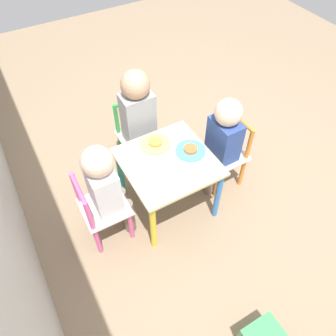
{
  "coord_description": "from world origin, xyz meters",
  "views": [
    {
      "loc": [
        -1.1,
        0.62,
        1.84
      ],
      "look_at": [
        0.0,
        0.0,
        0.37
      ],
      "focal_mm": 35.0,
      "sensor_mm": 36.0,
      "label": 1
    }
  ],
  "objects_px": {
    "kids_table": "(168,169)",
    "chair_orange": "(226,154)",
    "child_right": "(139,115)",
    "plate_front": "(191,150)",
    "plate_right": "(155,143)",
    "child_back": "(106,185)",
    "chair_green": "(138,137)",
    "child_front": "(221,138)",
    "chair_pink": "(101,210)"
  },
  "relations": [
    {
      "from": "child_front",
      "to": "child_back",
      "type": "xyz_separation_m",
      "value": [
        -0.0,
        0.77,
        0.01
      ]
    },
    {
      "from": "child_front",
      "to": "child_right",
      "type": "xyz_separation_m",
      "value": [
        0.38,
        0.38,
        0.05
      ]
    },
    {
      "from": "child_back",
      "to": "plate_right",
      "type": "bearing_deg",
      "value": -68.13
    },
    {
      "from": "chair_green",
      "to": "plate_right",
      "type": "height_order",
      "value": "chair_green"
    },
    {
      "from": "chair_green",
      "to": "child_right",
      "type": "bearing_deg",
      "value": -90.0
    },
    {
      "from": "chair_orange",
      "to": "chair_pink",
      "type": "distance_m",
      "value": 0.89
    },
    {
      "from": "kids_table",
      "to": "plate_front",
      "type": "height_order",
      "value": "plate_front"
    },
    {
      "from": "child_right",
      "to": "plate_front",
      "type": "relative_size",
      "value": 4.43
    },
    {
      "from": "child_back",
      "to": "plate_front",
      "type": "bearing_deg",
      "value": -89.85
    },
    {
      "from": "plate_right",
      "to": "child_right",
      "type": "bearing_deg",
      "value": -1.63
    },
    {
      "from": "child_back",
      "to": "plate_front",
      "type": "height_order",
      "value": "child_back"
    },
    {
      "from": "chair_orange",
      "to": "child_front",
      "type": "relative_size",
      "value": 0.72
    },
    {
      "from": "chair_pink",
      "to": "child_back",
      "type": "height_order",
      "value": "child_back"
    },
    {
      "from": "chair_green",
      "to": "chair_pink",
      "type": "xyz_separation_m",
      "value": [
        -0.44,
        0.45,
        0.0
      ]
    },
    {
      "from": "kids_table",
      "to": "child_front",
      "type": "xyz_separation_m",
      "value": [
        0.0,
        -0.38,
        0.07
      ]
    },
    {
      "from": "chair_orange",
      "to": "chair_green",
      "type": "distance_m",
      "value": 0.62
    },
    {
      "from": "plate_front",
      "to": "child_right",
      "type": "bearing_deg",
      "value": 20.82
    },
    {
      "from": "chair_pink",
      "to": "child_right",
      "type": "relative_size",
      "value": 0.64
    },
    {
      "from": "chair_pink",
      "to": "child_right",
      "type": "distance_m",
      "value": 0.64
    },
    {
      "from": "kids_table",
      "to": "child_right",
      "type": "bearing_deg",
      "value": -0.98
    },
    {
      "from": "plate_front",
      "to": "child_back",
      "type": "bearing_deg",
      "value": 89.64
    },
    {
      "from": "chair_orange",
      "to": "chair_pink",
      "type": "height_order",
      "value": "same"
    },
    {
      "from": "kids_table",
      "to": "chair_orange",
      "type": "height_order",
      "value": "chair_orange"
    },
    {
      "from": "kids_table",
      "to": "child_front",
      "type": "height_order",
      "value": "child_front"
    },
    {
      "from": "plate_front",
      "to": "kids_table",
      "type": "bearing_deg",
      "value": 90.0
    },
    {
      "from": "kids_table",
      "to": "plate_right",
      "type": "relative_size",
      "value": 2.84
    },
    {
      "from": "kids_table",
      "to": "chair_pink",
      "type": "relative_size",
      "value": 1.0
    },
    {
      "from": "kids_table",
      "to": "child_back",
      "type": "bearing_deg",
      "value": 89.49
    },
    {
      "from": "chair_pink",
      "to": "plate_right",
      "type": "xyz_separation_m",
      "value": [
        0.15,
        -0.44,
        0.19
      ]
    },
    {
      "from": "plate_right",
      "to": "chair_green",
      "type": "bearing_deg",
      "value": -1.5
    },
    {
      "from": "kids_table",
      "to": "child_right",
      "type": "distance_m",
      "value": 0.41
    },
    {
      "from": "kids_table",
      "to": "plate_right",
      "type": "distance_m",
      "value": 0.17
    },
    {
      "from": "chair_pink",
      "to": "child_right",
      "type": "height_order",
      "value": "child_right"
    },
    {
      "from": "chair_green",
      "to": "chair_pink",
      "type": "distance_m",
      "value": 0.63
    },
    {
      "from": "chair_orange",
      "to": "child_back",
      "type": "bearing_deg",
      "value": -90.55
    },
    {
      "from": "child_right",
      "to": "plate_right",
      "type": "height_order",
      "value": "child_right"
    },
    {
      "from": "child_right",
      "to": "plate_right",
      "type": "xyz_separation_m",
      "value": [
        -0.23,
        0.01,
        -0.04
      ]
    },
    {
      "from": "chair_green",
      "to": "child_front",
      "type": "xyz_separation_m",
      "value": [
        -0.44,
        -0.38,
        0.18
      ]
    },
    {
      "from": "child_right",
      "to": "kids_table",
      "type": "bearing_deg",
      "value": -90.0
    },
    {
      "from": "child_front",
      "to": "plate_right",
      "type": "height_order",
      "value": "child_front"
    },
    {
      "from": "kids_table",
      "to": "chair_orange",
      "type": "relative_size",
      "value": 1.0
    },
    {
      "from": "chair_orange",
      "to": "child_front",
      "type": "xyz_separation_m",
      "value": [
        -0.0,
        0.06,
        0.18
      ]
    },
    {
      "from": "plate_front",
      "to": "child_front",
      "type": "bearing_deg",
      "value": -88.88
    },
    {
      "from": "plate_front",
      "to": "plate_right",
      "type": "xyz_separation_m",
      "value": [
        0.15,
        0.15,
        0.0
      ]
    },
    {
      "from": "child_front",
      "to": "plate_front",
      "type": "xyz_separation_m",
      "value": [
        -0.0,
        0.23,
        0.01
      ]
    },
    {
      "from": "child_front",
      "to": "plate_front",
      "type": "distance_m",
      "value": 0.23
    },
    {
      "from": "plate_front",
      "to": "plate_right",
      "type": "bearing_deg",
      "value": 45.0
    },
    {
      "from": "kids_table",
      "to": "chair_green",
      "type": "relative_size",
      "value": 1.0
    },
    {
      "from": "chair_pink",
      "to": "child_right",
      "type": "bearing_deg",
      "value": -49.21
    },
    {
      "from": "chair_orange",
      "to": "plate_front",
      "type": "distance_m",
      "value": 0.35
    }
  ]
}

